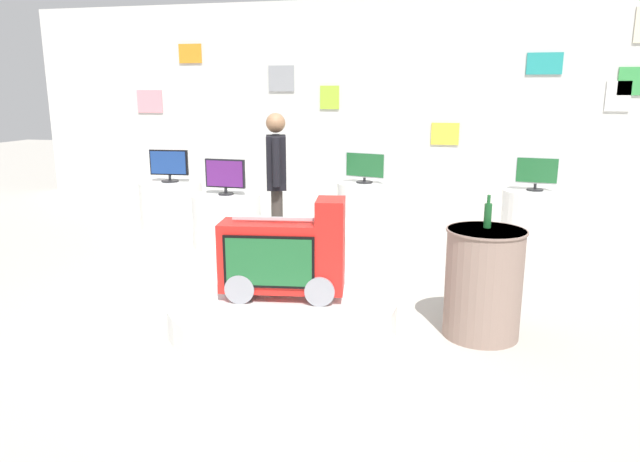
{
  "coord_description": "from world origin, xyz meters",
  "views": [
    {
      "loc": [
        1.32,
        -4.74,
        1.84
      ],
      "look_at": [
        0.15,
        0.23,
        0.62
      ],
      "focal_mm": 32.89,
      "sensor_mm": 36.0,
      "label": 1
    }
  ],
  "objects_px": {
    "display_pedestal_center_rear": "(364,206)",
    "display_pedestal_right_rear": "(533,215)",
    "display_pedestal_far_right": "(227,220)",
    "display_pedestal_left_rear": "(171,204)",
    "novelty_firetruck_tv": "(285,258)",
    "shopper_browsing_near_truck": "(277,178)",
    "main_display_pedestal": "(283,310)",
    "tv_on_center_rear": "(365,167)",
    "tv_on_far_right": "(225,175)",
    "tv_on_right_rear": "(536,172)",
    "tv_on_left_rear": "(169,165)",
    "side_table_round": "(483,282)",
    "bottle_on_side_table": "(488,215)"
  },
  "relations": [
    {
      "from": "display_pedestal_center_rear",
      "to": "display_pedestal_right_rear",
      "type": "height_order",
      "value": "same"
    },
    {
      "from": "display_pedestal_far_right",
      "to": "display_pedestal_left_rear",
      "type": "bearing_deg",
      "value": 145.45
    },
    {
      "from": "novelty_firetruck_tv",
      "to": "display_pedestal_left_rear",
      "type": "relative_size",
      "value": 1.2
    },
    {
      "from": "display_pedestal_left_rear",
      "to": "shopper_browsing_near_truck",
      "type": "distance_m",
      "value": 2.55
    },
    {
      "from": "novelty_firetruck_tv",
      "to": "display_pedestal_far_right",
      "type": "relative_size",
      "value": 1.23
    },
    {
      "from": "display_pedestal_left_rear",
      "to": "shopper_browsing_near_truck",
      "type": "height_order",
      "value": "shopper_browsing_near_truck"
    },
    {
      "from": "main_display_pedestal",
      "to": "display_pedestal_right_rear",
      "type": "distance_m",
      "value": 4.09
    },
    {
      "from": "display_pedestal_far_right",
      "to": "display_pedestal_center_rear",
      "type": "bearing_deg",
      "value": 41.44
    },
    {
      "from": "tv_on_center_rear",
      "to": "tv_on_far_right",
      "type": "relative_size",
      "value": 1.15
    },
    {
      "from": "tv_on_far_right",
      "to": "shopper_browsing_near_truck",
      "type": "relative_size",
      "value": 0.31
    },
    {
      "from": "tv_on_right_rear",
      "to": "display_pedestal_far_right",
      "type": "distance_m",
      "value": 3.87
    },
    {
      "from": "tv_on_right_rear",
      "to": "shopper_browsing_near_truck",
      "type": "relative_size",
      "value": 0.32
    },
    {
      "from": "display_pedestal_left_rear",
      "to": "display_pedestal_right_rear",
      "type": "distance_m",
      "value": 4.8
    },
    {
      "from": "tv_on_left_rear",
      "to": "tv_on_center_rear",
      "type": "height_order",
      "value": "tv_on_left_rear"
    },
    {
      "from": "tv_on_far_right",
      "to": "shopper_browsing_near_truck",
      "type": "height_order",
      "value": "shopper_browsing_near_truck"
    },
    {
      "from": "main_display_pedestal",
      "to": "tv_on_right_rear",
      "type": "relative_size",
      "value": 3.49
    },
    {
      "from": "display_pedestal_center_rear",
      "to": "tv_on_right_rear",
      "type": "bearing_deg",
      "value": -3.58
    },
    {
      "from": "main_display_pedestal",
      "to": "novelty_firetruck_tv",
      "type": "height_order",
      "value": "novelty_firetruck_tv"
    },
    {
      "from": "display_pedestal_right_rear",
      "to": "tv_on_far_right",
      "type": "bearing_deg",
      "value": -162.17
    },
    {
      "from": "display_pedestal_right_rear",
      "to": "tv_on_far_right",
      "type": "distance_m",
      "value": 3.87
    },
    {
      "from": "display_pedestal_left_rear",
      "to": "side_table_round",
      "type": "bearing_deg",
      "value": -35.38
    },
    {
      "from": "tv_on_left_rear",
      "to": "tv_on_center_rear",
      "type": "relative_size",
      "value": 0.93
    },
    {
      "from": "side_table_round",
      "to": "tv_on_far_right",
      "type": "bearing_deg",
      "value": 144.36
    },
    {
      "from": "novelty_firetruck_tv",
      "to": "bottle_on_side_table",
      "type": "distance_m",
      "value": 1.59
    },
    {
      "from": "tv_on_far_right",
      "to": "shopper_browsing_near_truck",
      "type": "xyz_separation_m",
      "value": [
        0.85,
        -0.68,
        0.09
      ]
    },
    {
      "from": "main_display_pedestal",
      "to": "bottle_on_side_table",
      "type": "height_order",
      "value": "bottle_on_side_table"
    },
    {
      "from": "main_display_pedestal",
      "to": "tv_on_left_rear",
      "type": "xyz_separation_m",
      "value": [
        -2.51,
        3.0,
        0.75
      ]
    },
    {
      "from": "display_pedestal_right_rear",
      "to": "tv_on_right_rear",
      "type": "xyz_separation_m",
      "value": [
        0.0,
        -0.0,
        0.54
      ]
    },
    {
      "from": "display_pedestal_left_rear",
      "to": "tv_on_center_rear",
      "type": "distance_m",
      "value": 2.71
    },
    {
      "from": "display_pedestal_left_rear",
      "to": "display_pedestal_center_rear",
      "type": "height_order",
      "value": "same"
    },
    {
      "from": "novelty_firetruck_tv",
      "to": "tv_on_center_rear",
      "type": "height_order",
      "value": "tv_on_center_rear"
    },
    {
      "from": "main_display_pedestal",
      "to": "display_pedestal_left_rear",
      "type": "distance_m",
      "value": 3.92
    },
    {
      "from": "bottle_on_side_table",
      "to": "tv_on_right_rear",
      "type": "bearing_deg",
      "value": 77.32
    },
    {
      "from": "novelty_firetruck_tv",
      "to": "tv_on_center_rear",
      "type": "distance_m",
      "value": 3.54
    },
    {
      "from": "tv_on_far_right",
      "to": "bottle_on_side_table",
      "type": "bearing_deg",
      "value": -34.78
    },
    {
      "from": "main_display_pedestal",
      "to": "tv_on_far_right",
      "type": "height_order",
      "value": "tv_on_far_right"
    },
    {
      "from": "main_display_pedestal",
      "to": "tv_on_left_rear",
      "type": "distance_m",
      "value": 3.99
    },
    {
      "from": "display_pedestal_far_right",
      "to": "main_display_pedestal",
      "type": "bearing_deg",
      "value": -58.22
    },
    {
      "from": "side_table_round",
      "to": "shopper_browsing_near_truck",
      "type": "relative_size",
      "value": 0.52
    },
    {
      "from": "tv_on_center_rear",
      "to": "side_table_round",
      "type": "relative_size",
      "value": 0.69
    },
    {
      "from": "main_display_pedestal",
      "to": "display_pedestal_left_rear",
      "type": "bearing_deg",
      "value": 129.9
    },
    {
      "from": "display_pedestal_left_rear",
      "to": "bottle_on_side_table",
      "type": "bearing_deg",
      "value": -34.76
    },
    {
      "from": "display_pedestal_left_rear",
      "to": "tv_on_far_right",
      "type": "bearing_deg",
      "value": -34.69
    },
    {
      "from": "bottle_on_side_table",
      "to": "shopper_browsing_near_truck",
      "type": "distance_m",
      "value": 2.48
    },
    {
      "from": "main_display_pedestal",
      "to": "tv_on_right_rear",
      "type": "xyz_separation_m",
      "value": [
        2.27,
        3.39,
        0.75
      ]
    },
    {
      "from": "main_display_pedestal",
      "to": "tv_on_left_rear",
      "type": "height_order",
      "value": "tv_on_left_rear"
    },
    {
      "from": "tv_on_center_rear",
      "to": "display_pedestal_right_rear",
      "type": "xyz_separation_m",
      "value": [
        2.18,
        -0.13,
        -0.53
      ]
    },
    {
      "from": "main_display_pedestal",
      "to": "novelty_firetruck_tv",
      "type": "bearing_deg",
      "value": -11.26
    },
    {
      "from": "tv_on_center_rear",
      "to": "display_pedestal_right_rear",
      "type": "distance_m",
      "value": 2.24
    },
    {
      "from": "side_table_round",
      "to": "display_pedestal_center_rear",
      "type": "bearing_deg",
      "value": 113.12
    }
  ]
}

